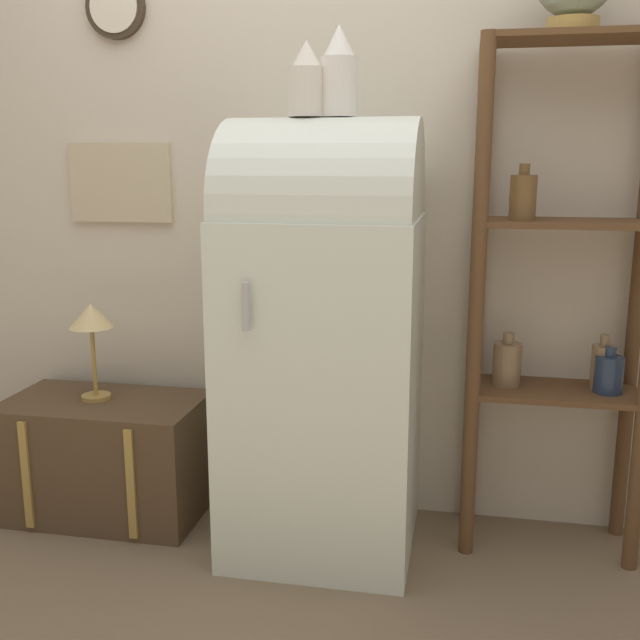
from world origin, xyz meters
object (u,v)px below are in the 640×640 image
at_px(vase_left, 307,81).
at_px(vase_center, 339,74).
at_px(refrigerator, 324,332).
at_px(suitcase_trunk, 106,457).
at_px(desk_lamp, 91,323).

bearing_deg(vase_left, vase_center, 14.80).
distance_m(refrigerator, suitcase_trunk, 1.02).
xyz_separation_m(refrigerator, vase_left, (-0.05, -0.01, 0.81)).
distance_m(suitcase_trunk, desk_lamp, 0.52).
height_order(refrigerator, suitcase_trunk, refrigerator).
distance_m(vase_left, vase_center, 0.11).
height_order(vase_left, desk_lamp, vase_left).
bearing_deg(vase_left, suitcase_trunk, 175.16).
bearing_deg(refrigerator, suitcase_trunk, 176.38).
xyz_separation_m(refrigerator, desk_lamp, (-0.90, 0.07, -0.02)).
bearing_deg(suitcase_trunk, vase_left, -4.84).
relative_size(vase_left, desk_lamp, 0.63).
distance_m(refrigerator, vase_center, 0.84).
xyz_separation_m(vase_center, desk_lamp, (-0.94, 0.06, -0.86)).
relative_size(suitcase_trunk, desk_lamp, 2.01).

